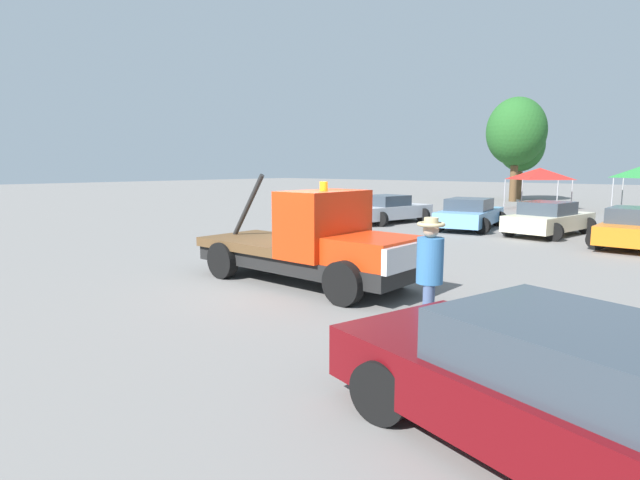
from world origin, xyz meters
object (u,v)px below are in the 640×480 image
(foreground_car, at_px, (602,405))
(parked_car_skyblue, at_px, (470,214))
(parked_car_orange, at_px, (637,228))
(parked_car_cream, at_px, (549,219))
(tow_truck, at_px, (315,245))
(tree_center, at_px, (521,145))
(traffic_cone, at_px, (324,243))
(parked_car_silver, at_px, (388,209))
(canopy_tent_red, at_px, (540,174))
(person_near_truck, at_px, (430,268))
(parked_car_teal, at_px, (348,206))
(tree_left, at_px, (516,132))

(foreground_car, bearing_deg, parked_car_skyblue, 132.05)
(parked_car_orange, bearing_deg, parked_car_cream, 70.75)
(tow_truck, xyz_separation_m, parked_car_skyblue, (-1.80, 12.26, -0.27))
(tree_center, distance_m, traffic_cone, 30.86)
(parked_car_silver, relative_size, canopy_tent_red, 1.43)
(tow_truck, distance_m, person_near_truck, 4.08)
(tow_truck, bearing_deg, foreground_car, -29.74)
(parked_car_skyblue, bearing_deg, parked_car_teal, 80.26)
(parked_car_skyblue, distance_m, tree_center, 22.63)
(parked_car_cream, xyz_separation_m, tree_center, (-8.74, 21.60, 3.80))
(canopy_tent_red, height_order, tree_left, tree_left)
(tree_left, relative_size, traffic_cone, 14.50)
(foreground_car, distance_m, parked_car_cream, 16.84)
(parked_car_teal, distance_m, canopy_tent_red, 14.02)
(person_near_truck, height_order, parked_car_teal, person_near_truck)
(tow_truck, bearing_deg, parked_car_teal, 124.66)
(tow_truck, distance_m, parked_car_skyblue, 12.39)
(parked_car_skyblue, relative_size, parked_car_orange, 1.07)
(parked_car_orange, xyz_separation_m, canopy_tent_red, (-7.53, 13.82, 1.60))
(canopy_tent_red, xyz_separation_m, tree_left, (-3.80, 6.05, 3.10))
(foreground_car, bearing_deg, canopy_tent_red, 122.70)
(person_near_truck, xyz_separation_m, canopy_tent_red, (-6.70, 26.60, 1.12))
(person_near_truck, height_order, parked_car_skyblue, person_near_truck)
(tree_left, bearing_deg, parked_car_cream, -66.43)
(traffic_cone, bearing_deg, tree_center, 98.39)
(parked_car_teal, xyz_separation_m, tree_left, (1.76, 18.83, 4.70))
(person_near_truck, distance_m, tree_left, 34.55)
(person_near_truck, relative_size, parked_car_skyblue, 0.38)
(parked_car_cream, xyz_separation_m, traffic_cone, (-4.27, -8.65, -0.39))
(parked_car_silver, distance_m, parked_car_cream, 7.28)
(foreground_car, bearing_deg, tow_truck, 164.72)
(tree_left, relative_size, tree_center, 1.20)
(tree_left, bearing_deg, parked_car_teal, -95.33)
(parked_car_skyblue, xyz_separation_m, canopy_tent_red, (-1.14, 12.77, 1.60))
(foreground_car, relative_size, parked_car_teal, 1.19)
(tow_truck, relative_size, parked_car_orange, 1.21)
(person_near_truck, distance_m, tree_center, 37.28)
(tow_truck, distance_m, tree_center, 34.83)
(person_near_truck, relative_size, parked_car_silver, 0.41)
(parked_car_skyblue, relative_size, tree_center, 0.75)
(traffic_cone, bearing_deg, canopy_tent_red, 90.33)
(tow_truck, height_order, traffic_cone, tow_truck)
(tow_truck, distance_m, parked_car_cream, 12.37)
(canopy_tent_red, bearing_deg, parked_car_teal, -113.50)
(foreground_car, bearing_deg, parked_car_cream, 122.15)
(person_near_truck, distance_m, canopy_tent_red, 27.45)
(canopy_tent_red, bearing_deg, parked_car_cream, -70.96)
(traffic_cone, bearing_deg, foreground_car, -38.08)
(traffic_cone, bearing_deg, parked_car_cream, 63.71)
(parked_car_teal, distance_m, parked_car_skyblue, 6.70)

